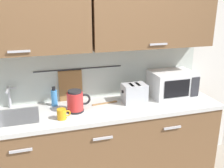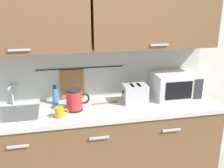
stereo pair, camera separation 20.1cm
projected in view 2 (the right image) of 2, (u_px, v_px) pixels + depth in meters
The scene contains 9 objects.
counter_unit at pixel (94, 147), 2.68m from camera, with size 2.53×0.64×0.90m.
back_wall_assembly at pixel (89, 40), 2.57m from camera, with size 3.70×0.41×2.50m.
sink_faucet at pixel (12, 92), 2.56m from camera, with size 0.09×0.17×0.22m.
microwave at pixel (175, 85), 2.78m from camera, with size 0.46×0.35×0.27m.
electric_kettle at pixel (75, 100), 2.46m from camera, with size 0.23×0.16×0.21m.
dish_soap_bottle at pixel (55, 96), 2.61m from camera, with size 0.06×0.06×0.20m.
mug_near_sink at pixel (60, 112), 2.32m from camera, with size 0.12×0.08×0.09m.
toaster at pixel (135, 94), 2.64m from camera, with size 0.26×0.17×0.19m.
wooden_spoon at pixel (109, 102), 2.65m from camera, with size 0.28×0.06×0.01m.
Camera 2 is at (-0.31, -2.03, 1.91)m, focal length 41.78 mm.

